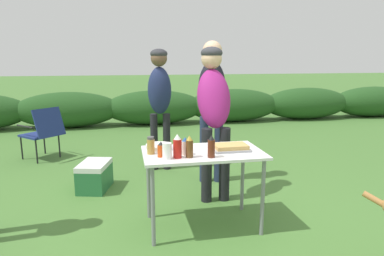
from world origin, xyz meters
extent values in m
plane|color=#477533|center=(0.00, 0.00, 0.00)|extent=(60.00, 60.00, 0.00)
ellipsoid|color=#234C1E|center=(-2.00, 5.25, 0.41)|extent=(2.40, 0.90, 0.82)
ellipsoid|color=#234C1E|center=(0.00, 5.25, 0.41)|extent=(2.40, 0.90, 0.82)
ellipsoid|color=#234C1E|center=(2.00, 5.25, 0.41)|extent=(2.40, 0.90, 0.82)
ellipsoid|color=#234C1E|center=(4.00, 5.25, 0.41)|extent=(2.40, 0.90, 0.82)
ellipsoid|color=#234C1E|center=(6.00, 5.25, 0.41)|extent=(2.40, 0.90, 0.82)
cube|color=white|center=(0.00, 0.00, 0.73)|extent=(1.10, 0.64, 0.02)
cylinder|color=gray|center=(-0.49, -0.27, 0.36)|extent=(0.04, 0.04, 0.71)
cylinder|color=gray|center=(0.49, -0.27, 0.36)|extent=(0.04, 0.04, 0.71)
cylinder|color=gray|center=(-0.49, 0.27, 0.36)|extent=(0.04, 0.04, 0.71)
cylinder|color=gray|center=(0.49, 0.27, 0.36)|extent=(0.04, 0.04, 0.71)
cube|color=#9E9EA3|center=(0.26, -0.01, 0.75)|extent=(0.34, 0.23, 0.02)
cube|color=tan|center=(0.26, -0.01, 0.78)|extent=(0.30, 0.20, 0.04)
cylinder|color=white|center=(-0.39, 0.17, 0.76)|extent=(0.24, 0.24, 0.04)
ellipsoid|color=silver|center=(-0.18, 0.07, 0.77)|extent=(0.18, 0.18, 0.06)
cylinder|color=white|center=(-0.35, -0.17, 0.81)|extent=(0.08, 0.08, 0.14)
cylinder|color=red|center=(-0.26, -0.16, 0.82)|extent=(0.07, 0.07, 0.16)
cone|color=white|center=(-0.26, -0.16, 0.93)|extent=(0.06, 0.06, 0.05)
cylinder|color=#562314|center=(0.03, -0.20, 0.82)|extent=(0.06, 0.06, 0.16)
cone|color=black|center=(0.03, -0.20, 0.92)|extent=(0.05, 0.05, 0.04)
cylinder|color=#B2893D|center=(-0.48, 0.01, 0.81)|extent=(0.07, 0.07, 0.13)
cylinder|color=#4C4C4C|center=(-0.48, 0.01, 0.89)|extent=(0.06, 0.06, 0.02)
cylinder|color=silver|center=(-0.18, -0.07, 0.80)|extent=(0.06, 0.06, 0.12)
cone|color=#194793|center=(-0.18, -0.07, 0.88)|extent=(0.05, 0.05, 0.03)
cylinder|color=#CC4214|center=(-0.40, -0.10, 0.79)|extent=(0.06, 0.06, 0.11)
cone|color=black|center=(-0.40, -0.10, 0.86)|extent=(0.05, 0.05, 0.03)
cylinder|color=brown|center=(-0.16, -0.16, 0.82)|extent=(0.06, 0.06, 0.15)
cone|color=gold|center=(-0.16, -0.16, 0.91)|extent=(0.05, 0.05, 0.04)
cylinder|color=black|center=(0.17, 0.56, 0.42)|extent=(0.12, 0.12, 0.84)
cylinder|color=black|center=(0.38, 0.55, 0.42)|extent=(0.12, 0.12, 0.84)
ellipsoid|color=#931E70|center=(0.28, 0.68, 1.15)|extent=(0.38, 0.51, 0.73)
sphere|color=#DBAD89|center=(0.28, 0.81, 1.58)|extent=(0.23, 0.23, 0.23)
ellipsoid|color=#333338|center=(0.28, 0.81, 1.64)|extent=(0.24, 0.24, 0.14)
cylinder|color=#232D4C|center=(0.29, 1.18, 0.43)|extent=(0.11, 0.11, 0.86)
cylinder|color=#232D4C|center=(0.47, 1.15, 0.43)|extent=(0.11, 0.11, 0.86)
ellipsoid|color=black|center=(0.38, 1.17, 1.21)|extent=(0.38, 0.30, 0.69)
sphere|color=#DBAD89|center=(0.38, 1.17, 1.67)|extent=(0.24, 0.24, 0.24)
cylinder|color=black|center=(-0.30, 1.80, 0.41)|extent=(0.10, 0.10, 0.81)
cylinder|color=black|center=(-0.12, 1.78, 0.41)|extent=(0.10, 0.10, 0.81)
ellipsoid|color=navy|center=(-0.21, 1.79, 1.14)|extent=(0.35, 0.27, 0.66)
sphere|color=brown|center=(-0.21, 1.79, 1.58)|extent=(0.22, 0.22, 0.22)
ellipsoid|color=#333338|center=(-0.21, 1.79, 1.64)|extent=(0.24, 0.24, 0.13)
cylinder|color=#B27A42|center=(1.05, -0.97, 0.59)|extent=(0.15, 0.17, 0.10)
cube|color=navy|center=(-2.04, 2.70, 0.39)|extent=(0.65, 0.65, 0.03)
cube|color=navy|center=(-1.84, 2.50, 0.61)|extent=(0.44, 0.44, 0.44)
cylinder|color=black|center=(-2.04, 2.42, 0.19)|extent=(0.02, 0.02, 0.38)
cylinder|color=black|center=(-1.76, 2.70, 0.19)|extent=(0.02, 0.02, 0.38)
cylinder|color=black|center=(-2.33, 2.70, 0.19)|extent=(0.02, 0.02, 0.38)
cylinder|color=black|center=(-2.05, 2.98, 0.19)|extent=(0.02, 0.02, 0.38)
cylinder|color=black|center=(-2.21, 2.54, 0.56)|extent=(0.31, 0.31, 0.02)
cylinder|color=black|center=(-1.88, 2.86, 0.56)|extent=(0.31, 0.31, 0.02)
cube|color=#286B3D|center=(-1.09, 1.17, 0.14)|extent=(0.43, 0.54, 0.28)
cube|color=silver|center=(-1.09, 1.17, 0.31)|extent=(0.43, 0.54, 0.06)
camera|label=1|loc=(-0.68, -2.97, 1.59)|focal=32.00mm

